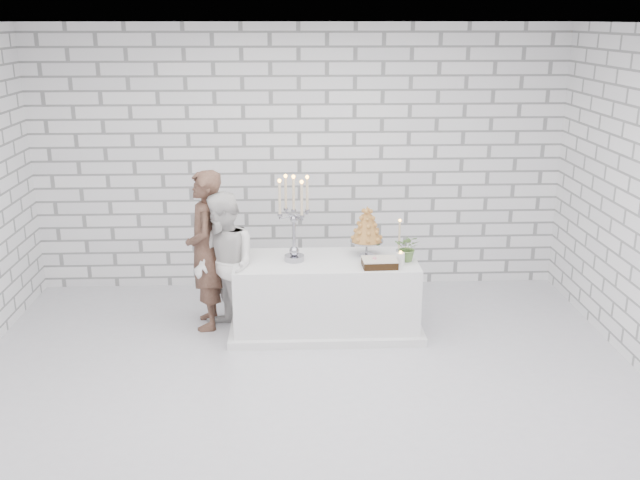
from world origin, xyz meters
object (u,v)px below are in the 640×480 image
Objects in this scene: candelabra at (294,219)px; croquembouche at (367,231)px; cake_table at (326,295)px; groom at (206,250)px; bride at (225,266)px.

candelabra is 1.66× the size of croquembouche.
croquembouche is at bearing 14.38° from cake_table.
groom reaches higher than croquembouche.
candelabra is at bearing -170.86° from croquembouche.
candelabra reaches higher than cake_table.
candelabra is at bearing -178.05° from cake_table.
cake_table is at bearing 62.82° from bride.
cake_table is at bearing 76.06° from groom.
croquembouche is (0.72, 0.12, -0.17)m from candelabra.
bride is at bearing 36.60° from groom.
candelabra is at bearing 63.54° from bride.
bride is 0.82m from candelabra.
candelabra is at bearing 72.75° from groom.
cake_table is at bearing 1.95° from candelabra.
bride is 1.44m from croquembouche.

